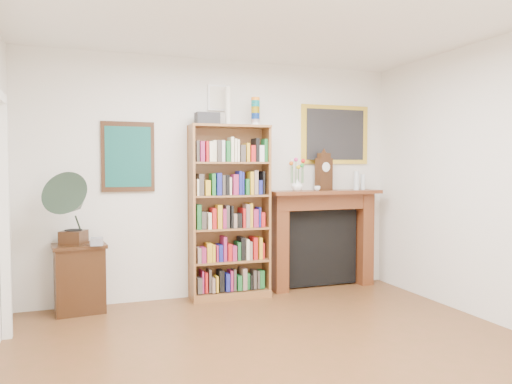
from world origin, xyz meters
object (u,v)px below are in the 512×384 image
at_px(fireplace, 322,230).
at_px(bottle_left, 356,181).
at_px(side_cabinet, 80,278).
at_px(mantel_clock, 324,172).
at_px(bookshelf, 230,202).
at_px(gramophone, 73,204).
at_px(teacup, 317,188).
at_px(cd_stack, 97,242).
at_px(bottle_right, 363,182).
at_px(flower_vase, 297,185).

bearing_deg(fireplace, bottle_left, -10.50).
relative_size(side_cabinet, fireplace, 0.49).
relative_size(side_cabinet, mantel_clock, 1.56).
bearing_deg(fireplace, mantel_clock, -98.03).
xyz_separation_m(bookshelf, gramophone, (-1.72, -0.14, 0.03)).
bearing_deg(teacup, gramophone, -177.63).
bearing_deg(cd_stack, fireplace, 5.52).
xyz_separation_m(cd_stack, teacup, (2.62, 0.17, 0.50)).
bearing_deg(bottle_left, bottle_right, 13.97).
distance_m(fireplace, flower_vase, 0.70).
bearing_deg(bookshelf, cd_stack, -169.85).
distance_m(gramophone, bottle_left, 3.42).
distance_m(flower_vase, bottle_right, 0.94).
relative_size(cd_stack, mantel_clock, 0.26).
bearing_deg(flower_vase, fireplace, 10.59).
bearing_deg(teacup, bookshelf, 179.10).
xyz_separation_m(bookshelf, bottle_left, (1.69, 0.00, 0.23)).
distance_m(mantel_clock, flower_vase, 0.42).
relative_size(mantel_clock, teacup, 6.23).
relative_size(bottle_left, bottle_right, 1.20).
height_order(cd_stack, bottle_right, bottle_right).
bearing_deg(bookshelf, side_cabinet, -176.00).
distance_m(side_cabinet, mantel_clock, 3.12).
height_order(gramophone, flower_vase, gramophone).
distance_m(bookshelf, flower_vase, 0.88).
xyz_separation_m(mantel_clock, flower_vase, (-0.39, -0.04, -0.15)).
bearing_deg(side_cabinet, fireplace, -3.41).
distance_m(bookshelf, teacup, 1.13).
relative_size(bookshelf, mantel_clock, 4.98).
bearing_deg(teacup, mantel_clock, 27.01).
xyz_separation_m(bottle_left, bottle_right, (0.11, 0.03, -0.02)).
relative_size(side_cabinet, gramophone, 0.96).
xyz_separation_m(side_cabinet, bottle_right, (3.47, 0.06, 0.98)).
relative_size(side_cabinet, flower_vase, 4.94).
bearing_deg(fireplace, cd_stack, -175.20).
bearing_deg(bottle_right, teacup, -175.91).
distance_m(cd_stack, bottle_left, 3.24).
bearing_deg(gramophone, bottle_right, 27.47).
bearing_deg(teacup, cd_stack, -176.32).
bearing_deg(cd_stack, side_cabinet, 137.82).
bearing_deg(fireplace, flower_vase, -170.12).
xyz_separation_m(fireplace, flower_vase, (-0.39, -0.07, 0.58)).
bearing_deg(flower_vase, side_cabinet, -179.24).
bearing_deg(mantel_clock, fireplace, 70.23).
xyz_separation_m(bookshelf, mantel_clock, (1.24, 0.04, 0.34)).
relative_size(side_cabinet, bottle_right, 3.64).
distance_m(gramophone, mantel_clock, 2.99).
bearing_deg(flower_vase, bottle_left, -0.23).
relative_size(mantel_clock, bottle_left, 1.95).
height_order(side_cabinet, cd_stack, cd_stack).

